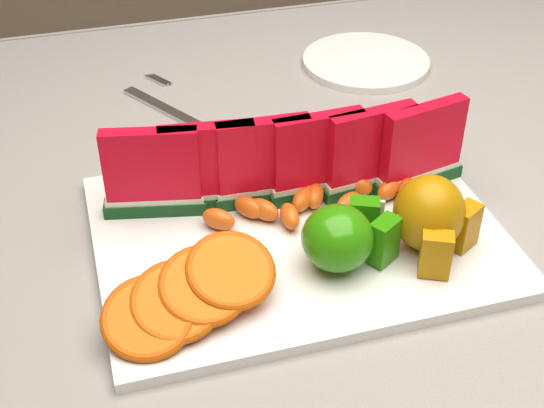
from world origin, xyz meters
TOP-DOWN VIEW (x-y plane):
  - table at (0.00, 0.00)m, footprint 1.40×0.90m
  - tablecloth at (0.00, 0.00)m, footprint 1.53×1.03m
  - platter at (-0.04, -0.06)m, footprint 0.40×0.30m
  - apple_cluster at (-0.01, -0.12)m, footprint 0.10×0.08m
  - pear_cluster at (0.07, -0.12)m, footprint 0.09×0.09m
  - side_plate at (0.17, 0.28)m, footprint 0.23×0.23m
  - fork at (-0.12, 0.23)m, footprint 0.10×0.18m
  - watermelon_row at (-0.03, -0.01)m, footprint 0.39×0.07m
  - orange_fan_front at (-0.16, -0.15)m, footprint 0.17×0.12m
  - orange_fan_back at (-0.08, 0.05)m, footprint 0.24×0.11m
  - tangerine_segments at (-0.01, -0.04)m, footprint 0.24×0.07m

SIDE VIEW (x-z plane):
  - table at x=0.00m, z-range 0.28..1.03m
  - tablecloth at x=0.00m, z-range 0.62..0.82m
  - fork at x=-0.12m, z-range 0.76..0.76m
  - side_plate at x=0.17m, z-range 0.76..0.77m
  - platter at x=-0.04m, z-range 0.76..0.77m
  - tangerine_segments at x=-0.01m, z-range 0.77..0.79m
  - orange_fan_back at x=-0.08m, z-range 0.77..0.81m
  - orange_fan_front at x=-0.16m, z-range 0.77..0.82m
  - apple_cluster at x=-0.01m, z-range 0.77..0.83m
  - pear_cluster at x=0.07m, z-range 0.77..0.85m
  - watermelon_row at x=-0.03m, z-range 0.77..0.87m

